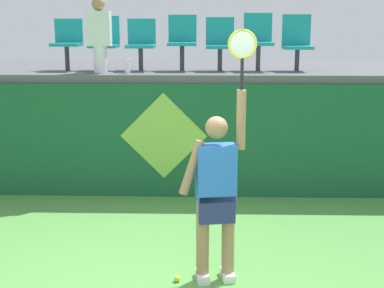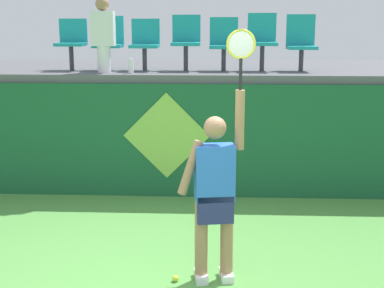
{
  "view_description": "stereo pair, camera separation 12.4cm",
  "coord_description": "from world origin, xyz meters",
  "px_view_note": "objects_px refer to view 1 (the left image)",
  "views": [
    {
      "loc": [
        0.41,
        -4.86,
        2.61
      ],
      "look_at": [
        0.25,
        1.15,
        1.26
      ],
      "focal_mm": 52.74,
      "sensor_mm": 36.0,
      "label": 1
    },
    {
      "loc": [
        0.54,
        -4.85,
        2.61
      ],
      "look_at": [
        0.25,
        1.15,
        1.26
      ],
      "focal_mm": 52.74,
      "sensor_mm": 36.0,
      "label": 2
    }
  ],
  "objects_px": {
    "tennis_ball": "(177,279)",
    "spectator_0": "(99,33)",
    "water_bottle": "(127,66)",
    "stadium_chair_1": "(105,41)",
    "stadium_chair_0": "(67,41)",
    "stadium_chair_5": "(258,38)",
    "stadium_chair_3": "(182,39)",
    "stadium_chair_6": "(297,41)",
    "stadium_chair_4": "(220,41)",
    "stadium_chair_2": "(141,42)",
    "tennis_player": "(216,190)"
  },
  "relations": [
    {
      "from": "tennis_ball",
      "to": "tennis_player",
      "type": "bearing_deg",
      "value": 9.51
    },
    {
      "from": "tennis_player",
      "to": "spectator_0",
      "type": "height_order",
      "value": "spectator_0"
    },
    {
      "from": "tennis_ball",
      "to": "stadium_chair_2",
      "type": "distance_m",
      "value": 4.29
    },
    {
      "from": "stadium_chair_0",
      "to": "stadium_chair_1",
      "type": "distance_m",
      "value": 0.58
    },
    {
      "from": "tennis_ball",
      "to": "stadium_chair_5",
      "type": "height_order",
      "value": "stadium_chair_5"
    },
    {
      "from": "stadium_chair_2",
      "to": "tennis_player",
      "type": "bearing_deg",
      "value": -72.33
    },
    {
      "from": "water_bottle",
      "to": "stadium_chair_6",
      "type": "height_order",
      "value": "stadium_chair_6"
    },
    {
      "from": "tennis_player",
      "to": "tennis_ball",
      "type": "distance_m",
      "value": 1.0
    },
    {
      "from": "stadium_chair_2",
      "to": "stadium_chair_4",
      "type": "xyz_separation_m",
      "value": [
        1.23,
        0.0,
        0.0
      ]
    },
    {
      "from": "tennis_ball",
      "to": "stadium_chair_5",
      "type": "relative_size",
      "value": 0.08
    },
    {
      "from": "stadium_chair_3",
      "to": "stadium_chair_5",
      "type": "bearing_deg",
      "value": 0.12
    },
    {
      "from": "stadium_chair_1",
      "to": "spectator_0",
      "type": "distance_m",
      "value": 0.43
    },
    {
      "from": "tennis_player",
      "to": "stadium_chair_3",
      "type": "relative_size",
      "value": 2.94
    },
    {
      "from": "stadium_chair_2",
      "to": "stadium_chair_3",
      "type": "bearing_deg",
      "value": 0.17
    },
    {
      "from": "tennis_player",
      "to": "stadium_chair_1",
      "type": "relative_size",
      "value": 3.01
    },
    {
      "from": "tennis_ball",
      "to": "stadium_chair_1",
      "type": "height_order",
      "value": "stadium_chair_1"
    },
    {
      "from": "tennis_ball",
      "to": "spectator_0",
      "type": "bearing_deg",
      "value": 112.2
    },
    {
      "from": "stadium_chair_5",
      "to": "spectator_0",
      "type": "relative_size",
      "value": 0.79
    },
    {
      "from": "water_bottle",
      "to": "stadium_chair_4",
      "type": "bearing_deg",
      "value": 21.81
    },
    {
      "from": "stadium_chair_4",
      "to": "stadium_chair_6",
      "type": "bearing_deg",
      "value": 0.27
    },
    {
      "from": "tennis_ball",
      "to": "spectator_0",
      "type": "relative_size",
      "value": 0.06
    },
    {
      "from": "stadium_chair_5",
      "to": "water_bottle",
      "type": "bearing_deg",
      "value": -164.35
    },
    {
      "from": "tennis_player",
      "to": "stadium_chair_2",
      "type": "bearing_deg",
      "value": 107.67
    },
    {
      "from": "spectator_0",
      "to": "stadium_chair_5",
      "type": "bearing_deg",
      "value": 9.8
    },
    {
      "from": "tennis_ball",
      "to": "stadium_chair_0",
      "type": "bearing_deg",
      "value": 117.64
    },
    {
      "from": "spectator_0",
      "to": "stadium_chair_0",
      "type": "bearing_deg",
      "value": 145.2
    },
    {
      "from": "stadium_chair_0",
      "to": "stadium_chair_3",
      "type": "distance_m",
      "value": 1.79
    },
    {
      "from": "tennis_ball",
      "to": "water_bottle",
      "type": "relative_size",
      "value": 0.3
    },
    {
      "from": "tennis_ball",
      "to": "stadium_chair_1",
      "type": "xyz_separation_m",
      "value": [
        -1.3,
        3.61,
        2.23
      ]
    },
    {
      "from": "stadium_chair_3",
      "to": "stadium_chair_0",
      "type": "bearing_deg",
      "value": -179.83
    },
    {
      "from": "stadium_chair_5",
      "to": "stadium_chair_0",
      "type": "bearing_deg",
      "value": -179.85
    },
    {
      "from": "stadium_chair_2",
      "to": "stadium_chair_5",
      "type": "relative_size",
      "value": 0.9
    },
    {
      "from": "stadium_chair_5",
      "to": "tennis_ball",
      "type": "bearing_deg",
      "value": -106.66
    },
    {
      "from": "stadium_chair_0",
      "to": "stadium_chair_6",
      "type": "height_order",
      "value": "stadium_chair_6"
    },
    {
      "from": "water_bottle",
      "to": "stadium_chair_3",
      "type": "bearing_deg",
      "value": 34.84
    },
    {
      "from": "tennis_ball",
      "to": "water_bottle",
      "type": "distance_m",
      "value": 3.7
    },
    {
      "from": "stadium_chair_5",
      "to": "spectator_0",
      "type": "distance_m",
      "value": 2.42
    },
    {
      "from": "stadium_chair_3",
      "to": "stadium_chair_6",
      "type": "height_order",
      "value": "stadium_chair_6"
    },
    {
      "from": "stadium_chair_4",
      "to": "stadium_chair_5",
      "type": "height_order",
      "value": "stadium_chair_5"
    },
    {
      "from": "tennis_ball",
      "to": "stadium_chair_2",
      "type": "height_order",
      "value": "stadium_chair_2"
    },
    {
      "from": "stadium_chair_0",
      "to": "spectator_0",
      "type": "bearing_deg",
      "value": -34.8
    },
    {
      "from": "tennis_ball",
      "to": "stadium_chair_0",
      "type": "distance_m",
      "value": 4.63
    },
    {
      "from": "stadium_chair_6",
      "to": "water_bottle",
      "type": "bearing_deg",
      "value": -167.78
    },
    {
      "from": "stadium_chair_1",
      "to": "stadium_chair_4",
      "type": "xyz_separation_m",
      "value": [
        1.79,
        -0.0,
        -0.01
      ]
    },
    {
      "from": "stadium_chair_3",
      "to": "stadium_chair_4",
      "type": "distance_m",
      "value": 0.59
    },
    {
      "from": "water_bottle",
      "to": "stadium_chair_0",
      "type": "xyz_separation_m",
      "value": [
        -1.0,
        0.54,
        0.35
      ]
    },
    {
      "from": "tennis_ball",
      "to": "stadium_chair_5",
      "type": "distance_m",
      "value": 4.39
    },
    {
      "from": "stadium_chair_2",
      "to": "spectator_0",
      "type": "distance_m",
      "value": 0.71
    },
    {
      "from": "stadium_chair_3",
      "to": "stadium_chair_4",
      "type": "height_order",
      "value": "stadium_chair_3"
    },
    {
      "from": "tennis_ball",
      "to": "stadium_chair_1",
      "type": "bearing_deg",
      "value": 109.87
    }
  ]
}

